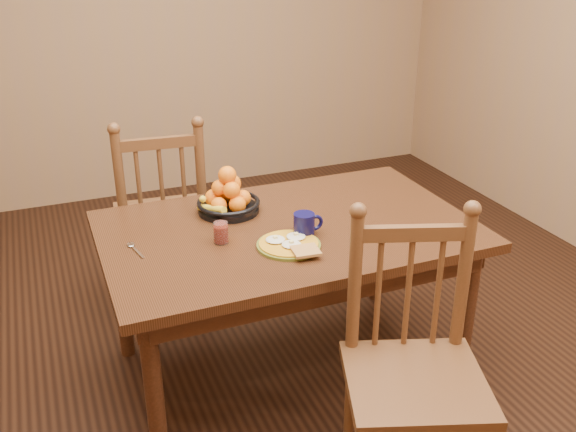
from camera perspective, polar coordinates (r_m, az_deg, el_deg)
name	(u,v)px	position (r m, az deg, el deg)	size (l,w,h in m)	color
room	(288,90)	(2.60, 0.00, 11.11)	(4.52, 5.02, 2.72)	black
dining_table	(288,244)	(2.84, 0.00, -2.48)	(1.60, 1.00, 0.75)	black
chair_far	(162,216)	(3.51, -11.16, -0.03)	(0.53, 0.51, 1.07)	#4C2F16
chair_near	(413,369)	(2.37, 11.07, -13.24)	(0.61, 0.59, 1.06)	#4C2F16
breakfast_plate	(290,244)	(2.62, 0.15, -2.52)	(0.26, 0.29, 0.04)	#59601E
fork	(303,241)	(2.67, 1.38, -2.21)	(0.06, 0.18, 0.00)	silver
spoon	(133,247)	(2.69, -13.60, -2.70)	(0.05, 0.16, 0.01)	silver
coffee_mug	(305,224)	(2.70, 1.53, -0.74)	(0.13, 0.09, 0.10)	#090932
juice_glass	(221,233)	(2.66, -5.98, -1.53)	(0.06, 0.06, 0.09)	silver
fruit_bowl	(228,199)	(2.93, -5.38, 1.55)	(0.29, 0.29, 0.22)	black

